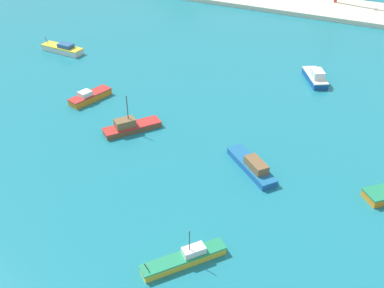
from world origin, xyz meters
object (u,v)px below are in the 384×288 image
fishing_boat_4 (130,126)px  fishing_boat_2 (63,49)px  fishing_boat_0 (90,96)px  fishing_boat_5 (252,166)px  fishing_boat_8 (315,77)px  fishing_boat_6 (185,258)px

fishing_boat_4 → fishing_boat_2: bearing=146.2°
fishing_boat_0 → fishing_boat_5: fishing_boat_5 is taller
fishing_boat_0 → fishing_boat_8: size_ratio=0.99×
fishing_boat_0 → fishing_boat_5: size_ratio=0.91×
fishing_boat_0 → fishing_boat_8: bearing=36.8°
fishing_boat_4 → fishing_boat_5: size_ratio=0.97×
fishing_boat_0 → fishing_boat_5: (35.56, -7.17, 0.04)m
fishing_boat_5 → fishing_boat_6: size_ratio=1.06×
fishing_boat_2 → fishing_boat_6: fishing_boat_6 is taller
fishing_boat_2 → fishing_boat_6: (55.07, -44.03, -0.17)m
fishing_boat_0 → fishing_boat_6: fishing_boat_6 is taller
fishing_boat_0 → fishing_boat_2: size_ratio=0.84×
fishing_boat_2 → fishing_boat_6: 70.51m
fishing_boat_4 → fishing_boat_6: bearing=-45.0°
fishing_boat_2 → fishing_boat_4: 40.09m
fishing_boat_8 → fishing_boat_2: bearing=-169.2°
fishing_boat_0 → fishing_boat_5: 36.28m
fishing_boat_0 → fishing_boat_6: bearing=-38.5°
fishing_boat_0 → fishing_boat_8: 45.68m
fishing_boat_5 → fishing_boat_6: 20.44m
fishing_boat_2 → fishing_boat_8: bearing=10.8°
fishing_boat_0 → fishing_boat_6: (34.75, -27.59, -0.10)m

